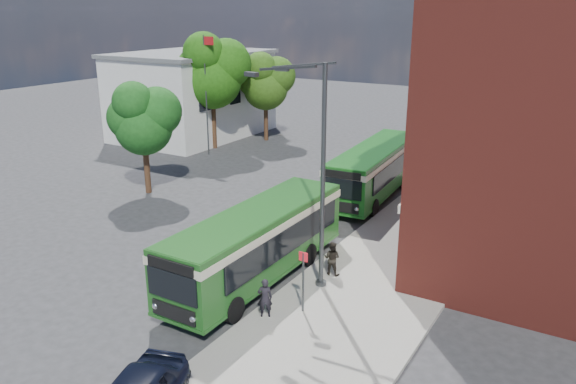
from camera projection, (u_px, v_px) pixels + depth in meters
The scene contains 14 objects.
ground at pixel (244, 245), 27.05m from camera, with size 120.00×120.00×0.00m, color #2B2B2E.
pavement at pixel (437, 219), 30.15m from camera, with size 6.00×48.00×0.15m, color gray.
kerb_line at pixel (383, 210), 31.65m from camera, with size 0.12×48.00×0.01m, color beige.
white_building at pixel (193, 94), 49.36m from camera, with size 9.40×13.40×7.30m.
flagpole at pixel (206, 91), 42.18m from camera, with size 0.95×0.10×9.00m.
street_lamp at pixel (315, 174), 21.57m from camera, with size 2.96×2.38×9.00m.
bus_stop_sign at pixel (303, 278), 20.42m from camera, with size 0.35×0.08×2.52m.
bus_front at pixel (257, 239), 23.06m from camera, with size 2.68×10.39×3.02m.
bus_rear at pixel (375, 166), 33.66m from camera, with size 3.27×11.00×3.02m.
pedestrian_a at pixel (265, 298), 20.26m from camera, with size 0.55×0.36×1.49m, color black.
pedestrian_b at pixel (332, 258), 23.49m from camera, with size 0.71×0.56×1.47m, color black.
tree_left at pixel (143, 118), 33.23m from camera, with size 4.09×3.88×6.90m.
tree_mid at pixel (212, 70), 43.76m from camera, with size 5.46×5.19×9.22m.
tree_right at pixel (266, 81), 46.87m from camera, with size 4.45×4.23×7.52m.
Camera 1 is at (14.57, -20.31, 10.85)m, focal length 35.00 mm.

